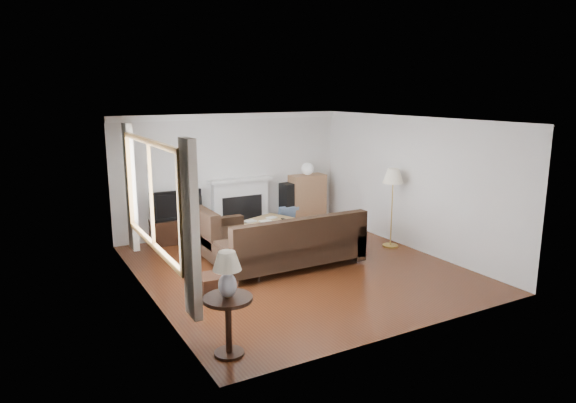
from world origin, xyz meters
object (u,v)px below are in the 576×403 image
tv_stand (176,230)px  bookshelf (307,199)px  sectional_sofa (291,242)px  side_table (229,326)px  coffee_table (263,232)px  floor_lamp (392,208)px

tv_stand → bookshelf: bookshelf is taller
tv_stand → sectional_sofa: sectional_sofa is taller
bookshelf → side_table: bookshelf is taller
sectional_sofa → coffee_table: bearing=81.4°
tv_stand → bookshelf: bearing=0.5°
tv_stand → sectional_sofa: size_ratio=0.35×
tv_stand → coffee_table: (1.49, -0.93, -0.01)m
bookshelf → side_table: size_ratio=1.59×
sectional_sofa → bookshelf: bearing=53.4°
bookshelf → coffee_table: bearing=-149.0°
floor_lamp → side_table: 4.97m
floor_lamp → sectional_sofa: bearing=-177.5°
sectional_sofa → coffee_table: sectional_sofa is taller
side_table → coffee_table: bearing=58.4°
floor_lamp → tv_stand: bearing=146.8°
tv_stand → sectional_sofa: (1.27, -2.42, 0.20)m
tv_stand → side_table: size_ratio=1.36×
sectional_sofa → floor_lamp: bearing=2.5°
sectional_sofa → side_table: 3.07m
sectional_sofa → side_table: size_ratio=3.87×
bookshelf → sectional_sofa: bookshelf is taller
floor_lamp → bookshelf: bearing=101.2°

